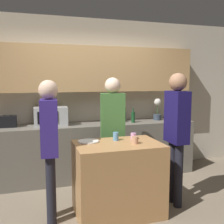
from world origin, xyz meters
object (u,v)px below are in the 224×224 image
Objects in this scene: plate_on_island at (88,141)px; bottle_3 at (133,117)px; toaster at (8,121)px; bottle_2 at (124,114)px; microwave at (50,116)px; cup_2 at (116,136)px; potted_plant at (157,109)px; cup_0 at (135,140)px; bottle_0 at (112,116)px; person_center at (177,127)px; person_left at (113,125)px; person_right at (50,139)px; bottle_1 at (120,117)px; cup_1 at (133,136)px.

bottle_3 is at bearing 46.39° from plate_on_island.
plate_on_island is at bearing -49.37° from toaster.
bottle_3 is at bearing -3.99° from toaster.
microwave is at bearing -177.16° from bottle_2.
cup_2 is (0.72, -1.20, -0.13)m from microwave.
cup_2 is (-1.18, -1.20, -0.18)m from potted_plant.
potted_plant is 1.94m from plate_on_island.
bottle_0 is at bearing 84.01° from cup_0.
person_center reaches higher than cup_2.
person_left is 1.06m from person_right.
potted_plant is 1.37× the size of bottle_0.
person_left is at bearing -116.22° from bottle_1.
person_center reaches higher than toaster.
toaster is 0.66× the size of potted_plant.
bottle_3 is 0.82m from person_left.
bottle_3 is at bearing 58.57° from cup_2.
potted_plant reaches higher than bottle_0.
bottle_2 is 0.22m from bottle_3.
bottle_2 is 1.55m from cup_0.
toaster is 0.16× the size of person_right.
microwave is 1.92× the size of bottle_1.
microwave is 1.26m from plate_on_island.
microwave is 0.65m from toaster.
microwave is 1.70m from cup_0.
bottle_1 is 1.13m from cup_1.
cup_0 is at bearing 86.08° from person_right.
cup_2 is at bearing 125.83° from cup_0.
plate_on_island is at bearing -119.39° from bottle_0.
person_center is (2.15, -1.34, 0.03)m from toaster.
bottle_3 is (0.09, -0.20, -0.03)m from bottle_2.
bottle_0 is (1.04, -0.01, -0.04)m from microwave.
cup_1 is 0.05× the size of person_left.
bottle_2 is at bearing 66.25° from cup_2.
bottle_2 is 1.55m from plate_on_island.
bottle_1 is at bearing 79.34° from cup_0.
cup_0 is at bearing -43.11° from toaster.
cup_1 is (-0.08, -1.20, -0.10)m from bottle_0.
person_right reaches higher than bottle_0.
microwave is 1.60× the size of bottle_2.
microwave is 1.11m from person_left.
person_center is 1.05× the size of person_right.
person_center is at bearing -70.96° from bottle_0.
person_left is (0.82, -0.75, -0.07)m from microwave.
bottle_2 is 1.39m from cup_2.
microwave is at bearing 107.62° from plate_on_island.
potted_plant is at bearing -0.00° from toaster.
person_center reaches higher than potted_plant.
bottle_2 is at bearing 139.09° from person_right.
plate_on_island is 1.15m from person_center.
potted_plant is 1.40m from person_center.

